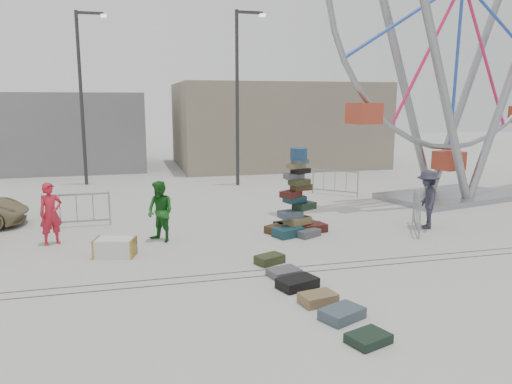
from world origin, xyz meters
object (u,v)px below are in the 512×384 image
object	(u,v)px
lamp_post_right	(239,89)
pedestrian_green	(160,212)
barricade_wheel_back	(335,182)
pedestrian_red	(51,214)
suitcase_tower	(297,209)
steamer_trunk	(115,248)
lamp_post_left	(83,89)
barricade_dummy_c	(77,210)
pedestrian_grey	(427,199)
barricade_wheel_front	(417,213)
ferris_wheel	(461,10)

from	to	relation	value
lamp_post_right	pedestrian_green	bearing A→B (deg)	-116.08
barricade_wheel_back	pedestrian_red	bearing A→B (deg)	-112.10
suitcase_tower	steamer_trunk	bearing A→B (deg)	172.22
lamp_post_left	steamer_trunk	distance (m)	12.81
steamer_trunk	pedestrian_red	size ratio (longest dim) A/B	0.58
lamp_post_left	barricade_dummy_c	world-z (taller)	lamp_post_left
lamp_post_right	barricade_wheel_back	world-z (taller)	lamp_post_right
barricade_wheel_back	pedestrian_grey	xyz separation A→B (m)	(0.51, -5.96, 0.38)
steamer_trunk	pedestrian_red	world-z (taller)	pedestrian_red
steamer_trunk	pedestrian_green	size ratio (longest dim) A/B	0.58
barricade_wheel_front	pedestrian_green	distance (m)	7.78
steamer_trunk	pedestrian_grey	size ratio (longest dim) A/B	0.55
barricade_wheel_back	pedestrian_green	distance (m)	9.38
lamp_post_right	barricade_wheel_front	world-z (taller)	lamp_post_right
suitcase_tower	steamer_trunk	size ratio (longest dim) A/B	2.57
pedestrian_red	pedestrian_green	world-z (taller)	pedestrian_red
barricade_dummy_c	barricade_wheel_front	distance (m)	10.68
barricade_wheel_front	pedestrian_green	bearing A→B (deg)	111.19
lamp_post_left	suitcase_tower	xyz separation A→B (m)	(6.72, -10.96, -3.76)
barricade_wheel_front	pedestrian_grey	distance (m)	0.63
barricade_dummy_c	pedestrian_red	xyz separation A→B (m)	(-0.51, -1.87, 0.33)
steamer_trunk	pedestrian_green	bearing A→B (deg)	57.43
lamp_post_right	barricade_wheel_front	size ratio (longest dim) A/B	4.00
ferris_wheel	pedestrian_green	size ratio (longest dim) A/B	8.61
barricade_wheel_front	barricade_wheel_back	bearing A→B (deg)	27.46
lamp_post_right	ferris_wheel	bearing A→B (deg)	-36.24
barricade_wheel_back	pedestrian_grey	size ratio (longest dim) A/B	1.08
barricade_wheel_back	pedestrian_red	world-z (taller)	pedestrian_red
lamp_post_right	barricade_wheel_back	distance (m)	6.25
lamp_post_left	pedestrian_red	bearing A→B (deg)	-91.72
lamp_post_right	pedestrian_grey	world-z (taller)	lamp_post_right
barricade_dummy_c	pedestrian_grey	bearing A→B (deg)	-15.67
barricade_wheel_front	pedestrian_red	xyz separation A→B (m)	(-10.71, 1.28, 0.33)
barricade_dummy_c	pedestrian_grey	distance (m)	11.08
steamer_trunk	barricade_dummy_c	size ratio (longest dim) A/B	0.51
ferris_wheel	barricade_wheel_front	xyz separation A→B (m)	(-4.12, -4.15, -6.83)
ferris_wheel	pedestrian_green	world-z (taller)	ferris_wheel
ferris_wheel	steamer_trunk	distance (m)	15.59
ferris_wheel	barricade_wheel_back	distance (m)	8.24
lamp_post_right	suitcase_tower	distance (m)	9.72
pedestrian_green	ferris_wheel	bearing A→B (deg)	65.58
lamp_post_right	pedestrian_green	size ratio (longest dim) A/B	4.60
suitcase_tower	steamer_trunk	distance (m)	5.44
pedestrian_red	pedestrian_green	size ratio (longest dim) A/B	1.01
suitcase_tower	barricade_wheel_front	world-z (taller)	suitcase_tower
ferris_wheel	barricade_dummy_c	world-z (taller)	ferris_wheel
pedestrian_green	barricade_dummy_c	bearing A→B (deg)	-173.91
barricade_dummy_c	pedestrian_red	world-z (taller)	pedestrian_red
suitcase_tower	barricade_wheel_front	distance (m)	3.75
barricade_dummy_c	pedestrian_grey	size ratio (longest dim) A/B	1.08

